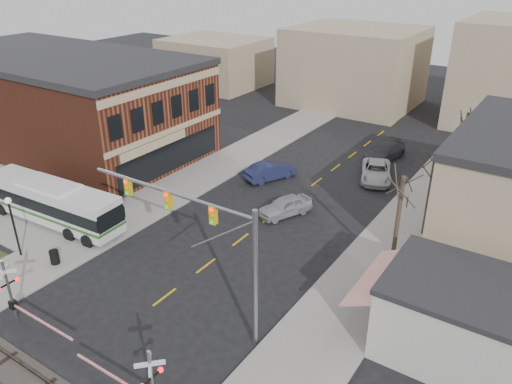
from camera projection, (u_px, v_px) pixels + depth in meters
ground at (141, 315)px, 28.62m from camera, size 160.00×160.00×0.00m
sidewalk_west at (220, 166)px, 48.32m from camera, size 5.00×60.00×0.12m
sidewalk_east at (414, 218)px, 38.90m from camera, size 5.00×60.00×0.12m
plaza_west at (0, 191)px, 43.27m from camera, size 20.00×10.00×0.11m
brick_building at (61, 101)px, 51.93m from camera, size 30.40×15.40×9.60m
awning_shop at (466, 320)px, 25.01m from camera, size 9.74×6.20×4.30m
tree_east_a at (397, 226)px, 30.89m from camera, size 0.28×0.28×6.75m
tree_east_b at (429, 195)px, 35.35m from camera, size 0.28×0.28×6.30m
tree_east_c at (461, 155)px, 41.06m from camera, size 0.28×0.28×7.20m
transit_bus at (52, 202)px, 37.62m from camera, size 12.44×3.40×3.17m
traffic_signal_mast at (207, 233)px, 25.61m from camera, size 11.02×0.30×8.00m
rr_crossing_west at (14, 295)px, 27.18m from camera, size 5.60×1.36×4.00m
rr_crossing_east at (145, 383)px, 21.62m from camera, size 5.60×1.36×4.00m
street_lamp at (11, 215)px, 32.75m from camera, size 0.44×0.44×4.38m
trash_bin at (54, 257)px, 32.98m from camera, size 0.60×0.60×0.97m
car_a at (285, 206)px, 39.24m from camera, size 3.52×4.82×1.53m
car_b at (270, 171)px, 45.41m from camera, size 3.59×5.20×1.62m
car_c at (376, 172)px, 45.31m from camera, size 4.42×6.15×1.56m
car_d at (384, 152)px, 49.78m from camera, size 3.30×5.81×1.59m
pedestrian_near at (87, 230)px, 35.22m from camera, size 0.60×0.78×1.89m
pedestrian_far at (105, 204)px, 39.15m from camera, size 1.06×1.01×1.72m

